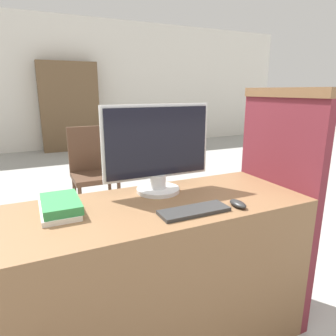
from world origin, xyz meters
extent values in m
cube|color=silver|center=(0.00, 6.13, 1.40)|extent=(12.00, 0.06, 2.80)
cube|color=brown|center=(0.00, 0.28, 0.39)|extent=(1.39, 0.57, 0.77)
cube|color=maroon|center=(0.72, 0.29, 0.62)|extent=(0.05, 0.57, 1.24)
cube|color=brown|center=(0.72, 0.29, 1.27)|extent=(0.07, 0.57, 0.05)
cylinder|color=silver|center=(0.06, 0.44, 0.78)|extent=(0.22, 0.22, 0.02)
cylinder|color=silver|center=(0.06, 0.44, 0.83)|extent=(0.08, 0.08, 0.07)
cube|color=silver|center=(0.06, 0.44, 1.03)|extent=(0.56, 0.01, 0.37)
cube|color=black|center=(0.06, 0.44, 1.03)|extent=(0.53, 0.02, 0.34)
cube|color=#2D2D2D|center=(0.09, 0.12, 0.78)|extent=(0.31, 0.11, 0.02)
ellipsoid|color=#262626|center=(0.30, 0.09, 0.79)|extent=(0.05, 0.10, 0.03)
cube|color=silver|center=(-0.43, 0.37, 0.78)|extent=(0.15, 0.27, 0.02)
cube|color=#2D7F42|center=(-0.42, 0.36, 0.81)|extent=(0.15, 0.25, 0.04)
cylinder|color=#4C3323|center=(-0.13, 1.88, 0.20)|extent=(0.04, 0.04, 0.40)
cylinder|color=#4C3323|center=(0.25, 1.88, 0.20)|extent=(0.04, 0.04, 0.40)
cylinder|color=#4C3323|center=(-0.13, 2.26, 0.20)|extent=(0.04, 0.04, 0.40)
cylinder|color=#4C3323|center=(0.25, 2.26, 0.20)|extent=(0.04, 0.04, 0.40)
cube|color=#4C3323|center=(0.06, 2.07, 0.42)|extent=(0.44, 0.44, 0.05)
cube|color=#4C3323|center=(0.06, 2.27, 0.68)|extent=(0.44, 0.04, 0.47)
cube|color=brown|center=(0.36, 5.89, 0.93)|extent=(1.20, 0.32, 1.86)
camera|label=1|loc=(-0.52, -0.90, 1.28)|focal=32.00mm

